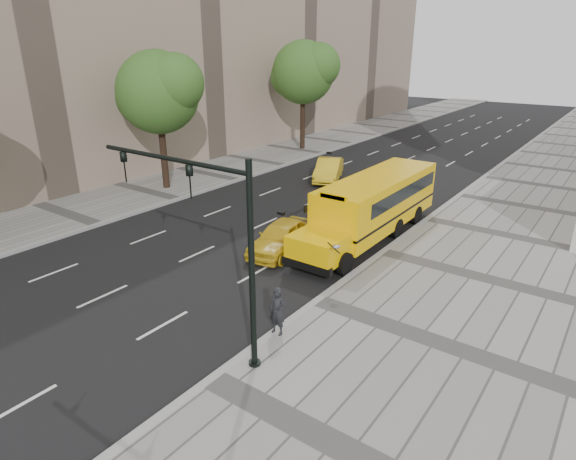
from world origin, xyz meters
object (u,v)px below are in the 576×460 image
Objects in this scene: tree_b at (159,92)px; traffic_signal at (213,232)px; pedestrian at (277,311)px; school_bus at (375,202)px; tree_c at (304,72)px; taxi_far at (329,170)px; taxi_near at (281,237)px.

tree_b is 1.39× the size of traffic_signal.
school_bus is at bearing 97.44° from pedestrian.
tree_c reaches higher than pedestrian.
traffic_signal reaches higher than taxi_far.
tree_b is at bearing -90.02° from tree_c.
school_bus is 12.22m from traffic_signal.
school_bus is 10.78m from taxi_far.
pedestrian reaches higher than taxi_far.
pedestrian is (1.65, -10.25, -0.78)m from school_bus.
pedestrian reaches higher than taxi_near.
taxi_far is at bearing 48.38° from tree_b.
traffic_signal is (3.19, -7.48, 3.35)m from taxi_near.
tree_c is at bearing 89.98° from tree_b.
tree_b is at bearing -177.46° from school_bus.
tree_c is 0.83× the size of school_bus.
tree_c is at bearing 119.60° from traffic_signal.
taxi_far is at bearing 112.38° from traffic_signal.
school_bus reaches higher than taxi_near.
tree_c is 31.15m from pedestrian.
school_bus is 6.96× the size of pedestrian.
traffic_signal is (15.59, -27.45, -2.79)m from tree_c.
tree_b is 19.40m from traffic_signal.
tree_b reaches higher than taxi_far.
traffic_signal is (15.59, -11.32, -2.25)m from tree_b.
taxi_far reaches higher than taxi_near.
school_bus is 1.81× the size of traffic_signal.
taxi_near is at bearing -119.09° from school_bus.
taxi_far is 20.16m from pedestrian.
taxi_near is at bearing 124.08° from pedestrian.
tree_b is 16.14m from tree_c.
pedestrian is at bearing -80.86° from school_bus.
tree_b is 0.93× the size of tree_c.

